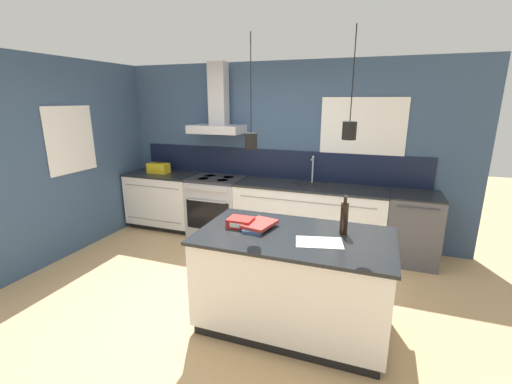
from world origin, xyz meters
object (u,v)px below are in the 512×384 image
at_px(oven_range, 217,206).
at_px(dishwasher, 412,228).
at_px(yellow_toolbox, 159,168).
at_px(bottle_on_island, 344,218).
at_px(red_supply_box, 241,222).
at_px(book_stack, 259,225).

height_order(oven_range, dishwasher, same).
bearing_deg(oven_range, yellow_toolbox, 179.76).
relative_size(bottle_on_island, red_supply_box, 1.53).
bearing_deg(dishwasher, oven_range, -179.91).
distance_m(book_stack, red_supply_box, 0.18).
bearing_deg(yellow_toolbox, dishwasher, -0.00).
distance_m(dishwasher, bottle_on_island, 1.91).
bearing_deg(red_supply_box, oven_range, 122.57).
xyz_separation_m(oven_range, dishwasher, (2.81, 0.00, 0.00)).
bearing_deg(dishwasher, bottle_on_island, -113.93).
bearing_deg(yellow_toolbox, book_stack, -37.18).
bearing_deg(red_supply_box, book_stack, 4.29).
height_order(oven_range, bottle_on_island, bottle_on_island).
height_order(bottle_on_island, yellow_toolbox, bottle_on_island).
bearing_deg(oven_range, book_stack, -53.43).
height_order(oven_range, yellow_toolbox, yellow_toolbox).
relative_size(oven_range, dishwasher, 1.00).
bearing_deg(oven_range, dishwasher, 0.09).
bearing_deg(yellow_toolbox, bottle_on_island, -28.01).
distance_m(bottle_on_island, yellow_toolbox, 3.52).
xyz_separation_m(oven_range, book_stack, (1.32, -1.78, 0.49)).
height_order(oven_range, book_stack, book_stack).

